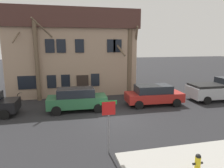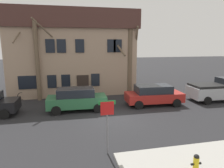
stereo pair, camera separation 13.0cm
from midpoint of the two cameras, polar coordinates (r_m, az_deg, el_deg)
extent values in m
plane|color=#262628|center=(14.01, 1.35, -9.60)|extent=(120.00, 120.00, 0.00)
cube|color=tan|center=(23.44, -10.75, 6.66)|extent=(12.09, 8.76, 6.40)
cube|color=#4C2D28|center=(23.49, -11.13, 16.67)|extent=(12.59, 9.26, 1.79)
cube|color=#2D231E|center=(19.39, -7.98, -0.59)|extent=(1.10, 0.12, 2.10)
cube|color=black|center=(19.62, -23.58, 0.35)|extent=(0.80, 0.08, 1.20)
cube|color=black|center=(19.48, -21.30, 0.45)|extent=(0.80, 0.08, 1.20)
cube|color=black|center=(19.29, -16.36, 0.67)|extent=(0.80, 0.08, 1.20)
cube|color=black|center=(19.24, -12.67, 0.83)|extent=(0.80, 0.08, 1.20)
cube|color=black|center=(19.42, -4.50, 1.16)|extent=(0.80, 0.08, 1.20)
cube|color=black|center=(18.99, -16.82, 10.21)|extent=(0.80, 0.08, 1.20)
cube|color=black|center=(18.95, -13.86, 10.35)|extent=(0.80, 0.08, 1.20)
cube|color=black|center=(18.99, -8.86, 10.54)|extent=(0.80, 0.08, 1.20)
cube|color=black|center=(19.41, 0.05, 10.69)|extent=(0.80, 0.08, 1.20)
cube|color=black|center=(19.55, 1.79, 10.68)|extent=(0.80, 0.08, 1.20)
cylinder|color=brown|center=(18.89, -20.12, 5.94)|extent=(0.36, 0.36, 6.93)
cylinder|color=brown|center=(19.67, -19.13, 14.75)|extent=(1.83, 1.00, 2.51)
cylinder|color=brown|center=(18.10, -18.81, 14.73)|extent=(1.54, 1.51, 1.53)
cylinder|color=brown|center=(19.36, -24.38, 12.97)|extent=(0.75, 2.68, 1.77)
cylinder|color=brown|center=(20.10, 5.13, 6.94)|extent=(0.53, 0.53, 6.99)
cylinder|color=brown|center=(20.51, 6.32, 16.14)|extent=(0.76, 1.13, 1.83)
cylinder|color=brown|center=(20.13, 7.10, 12.65)|extent=(0.47, 1.45, 2.24)
cylinder|color=brown|center=(19.42, 2.01, 10.47)|extent=(0.81, 2.56, 1.73)
cylinder|color=black|center=(17.14, -26.07, -5.66)|extent=(0.69, 0.25, 0.68)
cylinder|color=black|center=(15.50, -27.85, -7.53)|extent=(0.69, 0.25, 0.68)
cube|color=#2D6B42|center=(15.60, -9.57, -4.81)|extent=(4.44, 1.85, 0.79)
cube|color=#1E232B|center=(15.42, -9.98, -2.31)|extent=(2.77, 1.60, 0.62)
cylinder|color=black|center=(16.62, -4.43, -5.02)|extent=(0.69, 0.24, 0.68)
cylinder|color=black|center=(14.98, -3.68, -6.84)|extent=(0.69, 0.24, 0.68)
cylinder|color=black|center=(16.58, -14.79, -5.41)|extent=(0.69, 0.24, 0.68)
cylinder|color=black|center=(14.94, -15.22, -7.28)|extent=(0.69, 0.24, 0.68)
cube|color=#AD231E|center=(17.14, 11.93, -3.55)|extent=(4.70, 2.07, 0.72)
cube|color=#1E232B|center=(16.95, 11.73, -1.38)|extent=(2.94, 1.77, 0.62)
cylinder|color=black|center=(18.67, 15.33, -3.58)|extent=(0.69, 0.25, 0.68)
cylinder|color=black|center=(17.07, 17.96, -5.12)|extent=(0.69, 0.25, 0.68)
cylinder|color=black|center=(17.58, 5.99, -4.14)|extent=(0.69, 0.25, 0.68)
cylinder|color=black|center=(15.87, 7.81, -5.88)|extent=(0.69, 0.25, 0.68)
cube|color=#B7BABF|center=(20.53, 28.09, -1.84)|extent=(5.51, 2.25, 0.98)
cube|color=black|center=(19.69, 25.51, -0.36)|extent=(2.90, 2.08, 0.20)
cylinder|color=black|center=(20.37, 22.08, -2.79)|extent=(0.69, 0.24, 0.68)
cylinder|color=black|center=(18.73, 25.46, -4.24)|extent=(0.69, 0.24, 0.68)
cylinder|color=gold|center=(9.00, 22.94, -20.14)|extent=(0.22, 0.22, 0.60)
sphere|color=black|center=(8.85, 23.11, -18.35)|extent=(0.21, 0.21, 0.21)
cylinder|color=black|center=(8.91, 22.06, -20.22)|extent=(0.10, 0.09, 0.09)
cylinder|color=black|center=(9.07, 23.83, -19.73)|extent=(0.10, 0.09, 0.09)
cylinder|color=slate|center=(9.35, -0.94, -12.33)|extent=(0.07, 0.07, 2.48)
cube|color=red|center=(9.00, -0.93, -6.88)|extent=(0.60, 0.03, 0.60)
cube|color=#1E8C38|center=(8.96, -0.99, -5.28)|extent=(0.76, 0.02, 0.18)
torus|color=black|center=(19.86, -20.95, -3.00)|extent=(0.71, 0.10, 0.71)
torus|color=black|center=(19.97, -23.93, -3.16)|extent=(0.71, 0.10, 0.71)
cylinder|color=black|center=(19.86, -22.49, -2.47)|extent=(1.00, 0.12, 0.19)
cylinder|color=black|center=(19.83, -23.11, -1.85)|extent=(0.09, 0.04, 0.45)
camera|label=1|loc=(0.07, -89.78, 0.04)|focal=32.49mm
camera|label=2|loc=(0.07, 90.22, -0.04)|focal=32.49mm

